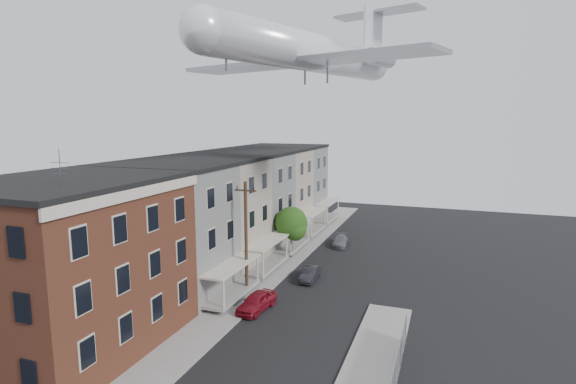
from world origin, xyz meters
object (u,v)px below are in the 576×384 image
car_far (340,241)px  utility_pole (246,237)px  car_near (257,302)px  airplane (314,52)px  street_tree (292,225)px  car_mid (310,274)px

car_far → utility_pole: bearing=-110.8°
car_near → airplane: bearing=90.2°
car_near → airplane: (1.22, 9.76, 18.62)m
utility_pole → street_tree: size_ratio=1.73×
car_near → car_far: bearing=91.8°
utility_pole → car_far: size_ratio=2.40×
car_far → airplane: size_ratio=0.14×
street_tree → car_mid: bearing=-56.6°
airplane → utility_pole: bearing=-114.3°
car_near → car_mid: bearing=83.4°
car_mid → airplane: (-0.58, 2.49, 18.73)m
utility_pole → airplane: size_ratio=0.33×
utility_pole → airplane: bearing=65.7°
street_tree → car_near: street_tree is taller
utility_pole → car_near: utility_pole is taller
street_tree → car_mid: 6.94m
street_tree → airplane: 16.34m
car_mid → utility_pole: bearing=-131.9°
street_tree → car_far: 7.57m
utility_pole → airplane: (3.22, 7.15, 14.62)m
car_far → airplane: (-0.58, -8.85, 18.75)m
car_far → car_near: bearing=-103.0°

